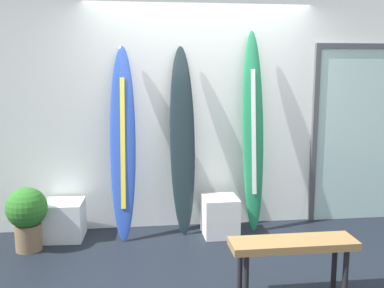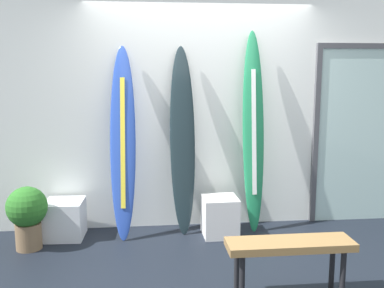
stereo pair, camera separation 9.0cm
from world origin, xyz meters
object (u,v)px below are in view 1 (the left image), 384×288
surfboard_charcoal (182,141)px  glass_door (360,131)px  potted_plant (27,214)px  surfboard_emerald (253,132)px  display_block_left (220,216)px  bench (293,248)px  surfboard_cobalt (123,143)px  display_block_center (64,220)px

surfboard_charcoal → glass_door: glass_door is taller
surfboard_charcoal → potted_plant: size_ratio=3.18×
surfboard_emerald → display_block_left: (-0.39, -0.17, -0.89)m
surfboard_charcoal → bench: bearing=-66.3°
surfboard_cobalt → display_block_left: bearing=-6.9°
surfboard_charcoal → potted_plant: bearing=-167.7°
potted_plant → bench: size_ratio=0.65×
surfboard_charcoal → display_block_center: bearing=-177.1°
surfboard_charcoal → potted_plant: (-1.59, -0.35, -0.65)m
surfboard_emerald → potted_plant: 2.51m
surfboard_charcoal → display_block_left: size_ratio=4.81×
display_block_center → glass_door: bearing=3.9°
surfboard_emerald → display_block_center: surfboard_emerald is taller
surfboard_charcoal → display_block_left: 0.92m
glass_door → potted_plant: 3.81m
surfboard_cobalt → display_block_center: 1.04m
potted_plant → surfboard_cobalt: bearing=17.1°
display_block_left → glass_door: (1.73, 0.35, 0.86)m
surfboard_emerald → display_block_left: 0.99m
bench → surfboard_charcoal: bearing=113.7°
surfboard_cobalt → display_block_left: size_ratio=4.81×
surfboard_emerald → display_block_center: size_ratio=5.29×
surfboard_emerald → surfboard_cobalt: bearing=-178.1°
surfboard_cobalt → glass_door: bearing=4.6°
surfboard_emerald → display_block_left: size_ratio=5.21×
surfboard_cobalt → display_block_center: size_ratio=4.88×
glass_door → bench: bearing=-129.1°
potted_plant → display_block_left: bearing=4.8°
bench → surfboard_cobalt: bearing=131.1°
surfboard_emerald → bench: surfboard_emerald is taller
display_block_left → glass_door: bearing=11.3°
surfboard_cobalt → display_block_left: 1.32m
surfboard_cobalt → potted_plant: (-0.95, -0.29, -0.65)m
surfboard_cobalt → glass_door: 2.77m
surfboard_charcoal → display_block_center: 1.52m
glass_door → potted_plant: (-3.71, -0.51, -0.70)m
surfboard_charcoal → surfboard_emerald: 0.79m
glass_door → surfboard_cobalt: bearing=-175.4°
potted_plant → bench: potted_plant is taller
surfboard_cobalt → potted_plant: size_ratio=3.18×
display_block_center → surfboard_emerald: bearing=1.6°
surfboard_emerald → potted_plant: surfboard_emerald is taller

